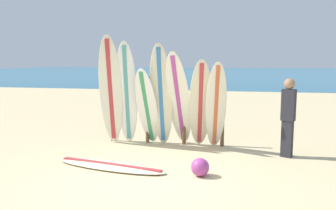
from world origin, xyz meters
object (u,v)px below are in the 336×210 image
surfboard_lying_on_sand (110,166)px  beachgoer_standing (288,114)px  beach_ball (200,167)px  surfboard_leaning_far_left (111,91)px  surfboard_leaning_far_right (216,106)px  surfboard_leaning_center (161,96)px  surfboard_leaning_left (127,94)px  surfboard_rack (166,114)px  small_boat_offshore (158,77)px  surfboard_leaning_right (200,104)px  surfboard_leaning_center_right (179,100)px  surfboard_leaning_center_left (147,107)px

surfboard_lying_on_sand → beachgoer_standing: size_ratio=1.44×
beachgoer_standing → beach_ball: beachgoer_standing is taller
surfboard_leaning_far_left → surfboard_leaning_far_right: surfboard_leaning_far_left is taller
surfboard_leaning_far_left → surfboard_leaning_center: (1.22, 0.09, -0.10)m
surfboard_leaning_far_left → surfboard_leaning_left: 0.39m
beachgoer_standing → beach_ball: bearing=-136.1°
surfboard_leaning_far_right → surfboard_leaning_left: bearing=177.3°
surfboard_leaning_left → surfboard_leaning_center: 0.85m
surfboard_rack → small_boat_offshore: bearing=103.8°
surfboard_leaning_right → beach_ball: surfboard_leaning_right is taller
surfboard_rack → surfboard_leaning_center_right: surfboard_leaning_center_right is taller
surfboard_leaning_center_right → small_boat_offshore: surfboard_leaning_center_right is taller
surfboard_leaning_center → surfboard_lying_on_sand: size_ratio=1.01×
beachgoer_standing → surfboard_lying_on_sand: bearing=-157.0°
surfboard_leaning_center → surfboard_leaning_far_left: bearing=-175.8°
beachgoer_standing → beach_ball: 2.43m
surfboard_leaning_far_left → surfboard_leaning_right: 2.16m
beachgoer_standing → small_boat_offshore: 32.22m
surfboard_leaning_left → surfboard_leaning_center_left: 0.59m
surfboard_leaning_far_left → surfboard_lying_on_sand: size_ratio=1.10×
surfboard_leaning_far_left → surfboard_leaning_center: bearing=4.2°
surfboard_rack → surfboard_leaning_right: bearing=-17.3°
surfboard_leaning_far_left → surfboard_leaning_center_left: size_ratio=1.40×
surfboard_leaning_right → small_boat_offshore: (-8.25, 30.19, -0.78)m
surfboard_leaning_far_left → surfboard_leaning_far_right: 2.52m
surfboard_leaning_left → surfboard_leaning_center_right: bearing=-0.1°
surfboard_leaning_far_left → small_boat_offshore: surfboard_leaning_far_left is taller
beachgoer_standing → surfboard_leaning_far_left: bearing=176.5°
surfboard_leaning_center → surfboard_lying_on_sand: surfboard_leaning_center is taller
surfboard_leaning_right → surfboard_leaning_far_right: size_ratio=1.02×
surfboard_leaning_center → surfboard_leaning_far_right: (1.29, -0.08, -0.21)m
beachgoer_standing → small_boat_offshore: size_ratio=0.73×
surfboard_leaning_center_left → surfboard_lying_on_sand: size_ratio=0.78×
surfboard_leaning_far_right → beach_ball: 2.05m
surfboard_rack → surfboard_leaning_center_left: surfboard_leaning_center_left is taller
surfboard_rack → beachgoer_standing: beachgoer_standing is taller
surfboard_leaning_center_left → small_boat_offshore: surfboard_leaning_center_left is taller
surfboard_leaning_far_left → beach_ball: size_ratio=8.05×
beachgoer_standing → small_boat_offshore: beachgoer_standing is taller
surfboard_leaning_far_left → beachgoer_standing: bearing=-3.5°
surfboard_rack → surfboard_leaning_far_right: surfboard_leaning_far_right is taller
surfboard_leaning_left → surfboard_leaning_center_left: (0.51, -0.02, -0.31)m
surfboard_leaning_center → beachgoer_standing: size_ratio=1.46×
surfboard_leaning_left → surfboard_leaning_right: surfboard_leaning_left is taller
surfboard_leaning_center_right → small_boat_offshore: 31.21m
surfboard_lying_on_sand → small_boat_offshore: 32.73m
small_boat_offshore → surfboard_leaning_far_left: bearing=-78.6°
surfboard_leaning_center_left → beach_ball: (1.50, -1.94, -0.78)m
surfboard_leaning_left → surfboard_leaning_center_right: surfboard_leaning_left is taller
surfboard_leaning_far_right → beachgoer_standing: size_ratio=1.21×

